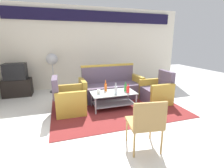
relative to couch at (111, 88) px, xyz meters
The scene contains 16 objects.
ground_plane 1.50m from the couch, 92.88° to the right, with size 14.00×14.00×0.00m, color white.
wall_back 1.97m from the couch, 92.66° to the left, with size 6.52×0.19×2.80m.
rug 0.80m from the couch, 96.74° to the right, with size 3.16×2.26×0.01m, color maroon.
couch is the anchor object (origin of this frame).
armchair_left 1.42m from the couch, 151.94° to the right, with size 0.70×0.76×0.85m.
armchair_right 1.30m from the couch, 33.70° to the right, with size 0.70×0.76×0.85m.
coffee_table 0.77m from the couch, 103.20° to the right, with size 1.10×0.60×0.40m.
bottle_orange 0.71m from the couch, 119.08° to the right, with size 0.07×0.07×0.28m.
bottle_clear 0.94m from the couch, 100.27° to the right, with size 0.07×0.07×0.28m.
bottle_green 0.79m from the couch, 79.02° to the right, with size 0.07×0.07×0.23m.
bottle_red 0.92m from the couch, 80.14° to the right, with size 0.07×0.07×0.22m.
cup 0.93m from the couch, 126.16° to the right, with size 0.08×0.08×0.10m, color silver.
tv_stand 2.89m from the couch, 157.98° to the left, with size 0.80×0.50×0.52m, color black.
television 2.93m from the couch, 157.93° to the left, with size 0.61×0.46×0.48m.
pedestal_fan 2.09m from the couch, 144.93° to the left, with size 0.36×0.36×1.27m.
wicker_chair 2.53m from the couch, 95.51° to the right, with size 0.54×0.54×0.84m.
Camera 1 is at (-1.32, -3.00, 1.64)m, focal length 26.47 mm.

